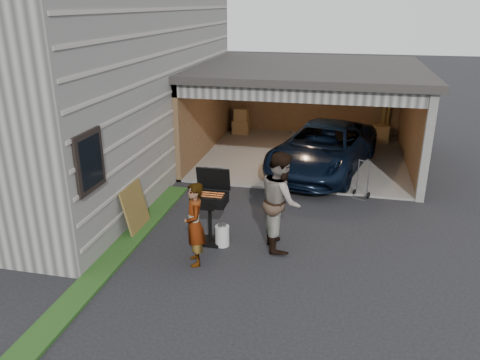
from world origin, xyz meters
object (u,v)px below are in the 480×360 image
object	(u,v)px
plywood_panel	(135,208)
minivan	(323,150)
propane_tank	(222,236)
woman	(195,224)
hand_truck	(361,191)
man	(280,201)
bbq_grill	(210,201)

from	to	relation	value
plywood_panel	minivan	bearing A→B (deg)	51.11
propane_tank	plywood_panel	bearing A→B (deg)	171.90
minivan	propane_tank	world-z (taller)	minivan
woman	hand_truck	xyz separation A→B (m)	(3.13, 3.96, -0.62)
minivan	hand_truck	bearing A→B (deg)	-44.61
woman	propane_tank	size ratio (longest dim) A/B	3.78
man	hand_truck	size ratio (longest dim) A/B	2.03
propane_tank	plywood_panel	world-z (taller)	plywood_panel
woman	hand_truck	size ratio (longest dim) A/B	1.64
minivan	propane_tank	bearing A→B (deg)	-95.78
man	woman	bearing A→B (deg)	106.91
bbq_grill	woman	bearing A→B (deg)	-93.43
woman	hand_truck	world-z (taller)	woman
woman	propane_tank	bearing A→B (deg)	133.60
minivan	woman	size ratio (longest dim) A/B	3.01
bbq_grill	hand_truck	world-z (taller)	bbq_grill
minivan	plywood_panel	size ratio (longest dim) A/B	4.72
plywood_panel	woman	bearing A→B (deg)	-32.20
propane_tank	hand_truck	bearing A→B (deg)	48.58
minivan	man	size ratio (longest dim) A/B	2.44
plywood_panel	man	bearing A→B (deg)	-0.91
man	bbq_grill	bearing A→B (deg)	77.94
bbq_grill	plywood_panel	world-z (taller)	bbq_grill
woman	man	bearing A→B (deg)	100.72
minivan	hand_truck	xyz separation A→B (m)	(1.08, -1.74, -0.49)
minivan	man	world-z (taller)	man
man	plywood_panel	distance (m)	3.18
woman	plywood_panel	distance (m)	2.02
hand_truck	plywood_panel	bearing A→B (deg)	-128.33
minivan	hand_truck	size ratio (longest dim) A/B	4.94
man	bbq_grill	distance (m)	1.41
minivan	hand_truck	world-z (taller)	minivan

